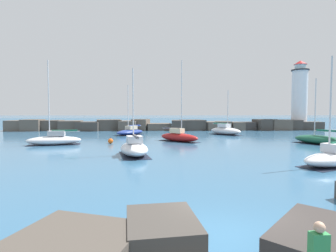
% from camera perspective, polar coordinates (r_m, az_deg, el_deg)
% --- Properties ---
extents(ground_plane, '(600.00, 600.00, 0.00)m').
position_cam_1_polar(ground_plane, '(9.26, 13.34, -22.75)').
color(ground_plane, '#336084').
extents(open_sea_beyond, '(400.00, 116.00, 0.01)m').
position_cam_1_polar(open_sea_beyond, '(117.93, -1.53, 1.13)').
color(open_sea_beyond, '#235175').
rests_on(open_sea_beyond, ground).
extents(breakwater_jetty, '(68.99, 7.03, 2.43)m').
position_cam_1_polar(breakwater_jetty, '(57.85, -1.92, 0.15)').
color(breakwater_jetty, brown).
rests_on(breakwater_jetty, ground).
extents(lighthouse, '(4.55, 4.55, 15.76)m').
position_cam_1_polar(lighthouse, '(67.76, 26.69, 5.22)').
color(lighthouse, gray).
rests_on(lighthouse, ground).
extents(sailboat_moored_0, '(5.78, 5.68, 10.86)m').
position_cam_1_polar(sailboat_moored_0, '(35.68, 2.33, -2.28)').
color(sailboat_moored_0, maroon).
rests_on(sailboat_moored_0, ground).
extents(sailboat_moored_1, '(4.83, 6.43, 8.23)m').
position_cam_1_polar(sailboat_moored_1, '(37.75, 29.84, -2.55)').
color(sailboat_moored_1, '#195138').
rests_on(sailboat_moored_1, ground).
extents(sailboat_moored_2, '(5.67, 6.66, 7.80)m').
position_cam_1_polar(sailboat_moored_2, '(47.42, 12.37, -0.97)').
color(sailboat_moored_2, silver).
rests_on(sailboat_moored_2, ground).
extents(sailboat_moored_3, '(6.63, 3.34, 10.24)m').
position_cam_1_polar(sailboat_moored_3, '(34.88, -23.52, -2.72)').
color(sailboat_moored_3, white).
rests_on(sailboat_moored_3, ground).
extents(sailboat_moored_4, '(6.09, 4.27, 8.06)m').
position_cam_1_polar(sailboat_moored_4, '(23.09, 32.22, -5.86)').
color(sailboat_moored_4, white).
rests_on(sailboat_moored_4, ground).
extents(sailboat_moored_5, '(3.52, 5.72, 8.06)m').
position_cam_1_polar(sailboat_moored_5, '(24.45, -7.39, -4.77)').
color(sailboat_moored_5, white).
rests_on(sailboat_moored_5, ground).
extents(sailboat_moored_6, '(5.61, 6.16, 8.69)m').
position_cam_1_polar(sailboat_moored_6, '(46.36, -8.21, -1.21)').
color(sailboat_moored_6, navy).
rests_on(sailboat_moored_6, ground).
extents(mooring_buoy_orange_near, '(0.65, 0.65, 0.85)m').
position_cam_1_polar(mooring_buoy_orange_near, '(34.15, -12.40, -3.20)').
color(mooring_buoy_orange_near, '#EA5914').
rests_on(mooring_buoy_orange_near, ground).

